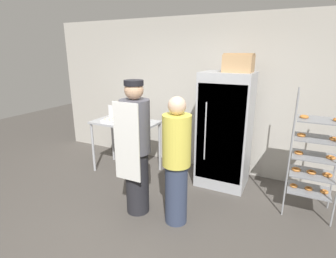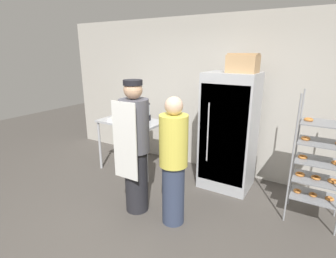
% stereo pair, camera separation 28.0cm
% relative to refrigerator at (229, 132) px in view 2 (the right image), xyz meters
% --- Properties ---
extents(ground_plane, '(14.00, 14.00, 0.00)m').
position_rel_refrigerator_xyz_m(ground_plane, '(-0.57, -1.60, -0.91)').
color(ground_plane, '#4C4742').
extents(back_wall, '(6.40, 0.12, 2.70)m').
position_rel_refrigerator_xyz_m(back_wall, '(-0.57, 0.57, 0.44)').
color(back_wall, '#B7B2A8').
rests_on(back_wall, ground_plane).
extents(refrigerator, '(0.77, 0.67, 1.82)m').
position_rel_refrigerator_xyz_m(refrigerator, '(0.00, 0.00, 0.00)').
color(refrigerator, '#ADAFB5').
rests_on(refrigerator, ground_plane).
extents(baking_rack, '(0.59, 0.47, 1.66)m').
position_rel_refrigerator_xyz_m(baking_rack, '(1.25, -0.30, -0.11)').
color(baking_rack, '#93969B').
rests_on(baking_rack, ground_plane).
extents(prep_counter, '(1.13, 0.65, 0.93)m').
position_rel_refrigerator_xyz_m(prep_counter, '(-1.69, -0.29, -0.09)').
color(prep_counter, '#ADAFB5').
rests_on(prep_counter, ground_plane).
extents(donut_box, '(0.27, 0.23, 0.28)m').
position_rel_refrigerator_xyz_m(donut_box, '(-1.86, -0.45, 0.07)').
color(donut_box, white).
rests_on(donut_box, prep_counter).
extents(blender_pitcher, '(0.12, 0.12, 0.31)m').
position_rel_refrigerator_xyz_m(blender_pitcher, '(-1.45, -0.13, 0.16)').
color(blender_pitcher, black).
rests_on(blender_pitcher, prep_counter).
extents(cardboard_storage_box, '(0.42, 0.33, 0.27)m').
position_rel_refrigerator_xyz_m(cardboard_storage_box, '(0.14, -0.02, 1.04)').
color(cardboard_storage_box, tan).
rests_on(cardboard_storage_box, refrigerator).
extents(person_baker, '(0.38, 0.39, 1.78)m').
position_rel_refrigerator_xyz_m(person_baker, '(-0.82, -1.30, 0.02)').
color(person_baker, '#232328').
rests_on(person_baker, ground_plane).
extents(person_customer, '(0.34, 0.34, 1.62)m').
position_rel_refrigerator_xyz_m(person_customer, '(-0.25, -1.28, -0.08)').
color(person_customer, '#333D56').
rests_on(person_customer, ground_plane).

